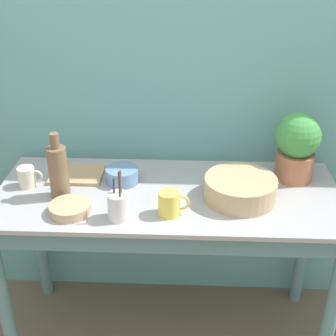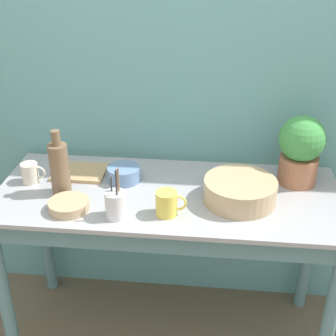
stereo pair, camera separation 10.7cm
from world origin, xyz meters
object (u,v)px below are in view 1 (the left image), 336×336
bowl_wash_large (240,189)px  bowl_small_blue (122,175)px  tray_board (77,175)px  potted_plant (297,145)px  utensil_cup (118,206)px  mug_yellow (170,203)px  bowl_small_tan (70,209)px  mug_cream (27,177)px  bottle_tall (58,171)px

bowl_wash_large → bowl_small_blue: bowl_wash_large is taller
tray_board → potted_plant: bearing=1.5°
bowl_small_blue → utensil_cup: bearing=-85.2°
potted_plant → mug_yellow: size_ratio=2.50×
bowl_small_tan → utensil_cup: (0.20, -0.03, 0.04)m
mug_cream → bowl_small_blue: bearing=7.8°
tray_board → bowl_wash_large: bearing=-12.7°
potted_plant → bowl_small_blue: (-0.78, -0.07, -0.13)m
mug_cream → utensil_cup: size_ratio=0.51×
mug_yellow → bowl_small_blue: mug_yellow is taller
tray_board → bowl_small_tan: bearing=-82.7°
mug_yellow → utensil_cup: bearing=-169.2°
utensil_cup → bowl_wash_large: bearing=19.2°
bottle_tall → utensil_cup: size_ratio=1.35×
potted_plant → bottle_tall: bearing=-168.7°
utensil_cup → tray_board: utensil_cup is taller
mug_cream → bowl_small_tan: 0.31m
mug_yellow → bowl_small_blue: size_ratio=0.85×
potted_plant → bottle_tall: (-1.02, -0.20, -0.05)m
mug_cream → bowl_small_blue: mug_cream is taller
mug_yellow → tray_board: size_ratio=0.53×
potted_plant → bowl_small_blue: bearing=-174.9°
mug_yellow → bowl_wash_large: bearing=24.5°
utensil_cup → bowl_small_tan: bearing=171.3°
bowl_small_tan → bowl_small_blue: size_ratio=1.13×
bowl_small_tan → bottle_tall: bearing=118.4°
mug_cream → utensil_cup: utensil_cup is taller
utensil_cup → potted_plant: bearing=25.7°
potted_plant → bowl_wash_large: 0.34m
bowl_small_blue → tray_board: bowl_small_blue is taller
potted_plant → utensil_cup: 0.84m
potted_plant → mug_yellow: 0.65m
bowl_wash_large → potted_plant: bearing=36.3°
mug_cream → bowl_small_blue: 0.42m
potted_plant → mug_cream: 1.20m
utensil_cup → tray_board: (-0.24, 0.34, -0.05)m
mug_yellow → tray_board: mug_yellow is taller
bottle_tall → mug_yellow: 0.49m
bowl_small_tan → tray_board: size_ratio=0.70×
bottle_tall → bowl_small_tan: (0.07, -0.13, -0.10)m
potted_plant → tray_board: potted_plant is taller
mug_cream → bowl_wash_large: bearing=-4.1°
potted_plant → mug_cream: size_ratio=2.84×
potted_plant → bowl_small_tan: (-0.95, -0.33, -0.15)m
potted_plant → utensil_cup: potted_plant is taller
bowl_wash_large → utensil_cup: bearing=-160.8°
bottle_tall → utensil_cup: bearing=-30.3°
utensil_cup → mug_yellow: bearing=10.8°
bowl_small_blue → mug_cream: bearing=-172.2°
mug_cream → bottle_tall: bearing=-25.4°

